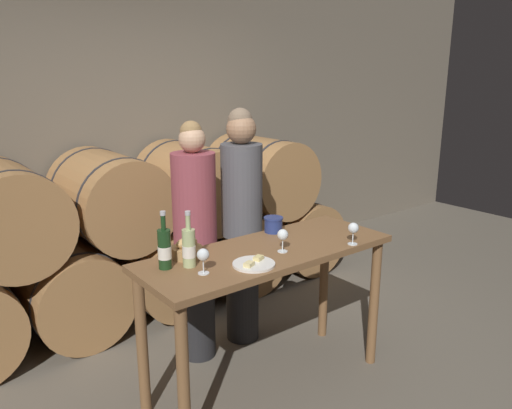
% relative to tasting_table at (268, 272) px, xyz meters
% --- Properties ---
extents(ground_plane, '(10.00, 10.00, 0.00)m').
position_rel_tasting_table_xyz_m(ground_plane, '(0.00, 0.00, -0.77)').
color(ground_plane, '#665E51').
extents(stone_wall_back, '(10.00, 0.12, 3.20)m').
position_rel_tasting_table_xyz_m(stone_wall_back, '(0.00, 2.07, 0.83)').
color(stone_wall_back, '#706656').
rests_on(stone_wall_back, ground_plane).
extents(barrel_stack, '(3.71, 0.93, 1.36)m').
position_rel_tasting_table_xyz_m(barrel_stack, '(-0.00, 1.49, -0.14)').
color(barrel_stack, '#9E7042').
rests_on(barrel_stack, ground_plane).
extents(tasting_table, '(1.58, 0.59, 0.92)m').
position_rel_tasting_table_xyz_m(tasting_table, '(0.00, 0.00, 0.00)').
color(tasting_table, brown).
rests_on(tasting_table, ground_plane).
extents(person_left, '(0.29, 0.29, 1.65)m').
position_rel_tasting_table_xyz_m(person_left, '(-0.15, 0.58, 0.07)').
color(person_left, '#232326').
rests_on(person_left, ground_plane).
extents(person_right, '(0.29, 0.29, 1.71)m').
position_rel_tasting_table_xyz_m(person_right, '(0.23, 0.58, 0.12)').
color(person_right, '#232326').
rests_on(person_right, ground_plane).
extents(wine_bottle_red, '(0.07, 0.07, 0.32)m').
position_rel_tasting_table_xyz_m(wine_bottle_red, '(-0.62, 0.11, 0.26)').
color(wine_bottle_red, '#193819').
rests_on(wine_bottle_red, tasting_table).
extents(wine_bottle_white, '(0.07, 0.07, 0.31)m').
position_rel_tasting_table_xyz_m(wine_bottle_white, '(-0.51, 0.05, 0.26)').
color(wine_bottle_white, '#ADBC7F').
rests_on(wine_bottle_white, tasting_table).
extents(blue_crock, '(0.13, 0.13, 0.10)m').
position_rel_tasting_table_xyz_m(blue_crock, '(0.24, 0.23, 0.21)').
color(blue_crock, navy).
rests_on(blue_crock, tasting_table).
extents(bread_basket, '(0.17, 0.17, 0.12)m').
position_rel_tasting_table_xyz_m(bread_basket, '(-0.45, 0.18, 0.19)').
color(bread_basket, '#A87F4C').
rests_on(bread_basket, tasting_table).
extents(cheese_plate, '(0.23, 0.23, 0.04)m').
position_rel_tasting_table_xyz_m(cheese_plate, '(-0.22, -0.15, 0.16)').
color(cheese_plate, white).
rests_on(cheese_plate, tasting_table).
extents(wine_glass_far_left, '(0.07, 0.07, 0.14)m').
position_rel_tasting_table_xyz_m(wine_glass_far_left, '(-0.50, -0.08, 0.25)').
color(wine_glass_far_left, white).
rests_on(wine_glass_far_left, tasting_table).
extents(wine_glass_left, '(0.07, 0.07, 0.14)m').
position_rel_tasting_table_xyz_m(wine_glass_left, '(0.04, -0.09, 0.25)').
color(wine_glass_left, white).
rests_on(wine_glass_left, tasting_table).
extents(wine_glass_center, '(0.07, 0.07, 0.14)m').
position_rel_tasting_table_xyz_m(wine_glass_center, '(0.46, -0.25, 0.25)').
color(wine_glass_center, white).
rests_on(wine_glass_center, tasting_table).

